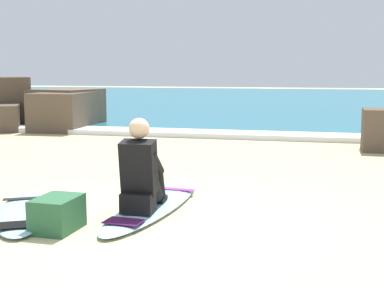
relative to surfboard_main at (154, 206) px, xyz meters
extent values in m
plane|color=#CCB584|center=(0.27, -0.62, -0.04)|extent=(80.00, 80.00, 0.00)
cube|color=teal|center=(0.27, 19.96, 0.01)|extent=(80.00, 28.00, 0.10)
cube|color=white|center=(0.27, 6.26, 0.02)|extent=(80.00, 0.90, 0.11)
ellipsoid|color=#9ED1E5|center=(0.00, 0.00, 0.00)|extent=(0.71, 2.41, 0.07)
cube|color=purple|center=(0.05, 0.67, 0.04)|extent=(0.48, 0.14, 0.01)
cube|color=#351037|center=(-0.06, -0.76, 0.04)|extent=(0.38, 0.27, 0.01)
cube|color=black|center=(-0.03, -0.42, 0.14)|extent=(0.33, 0.28, 0.20)
cylinder|color=black|center=(-0.14, -0.24, 0.29)|extent=(0.17, 0.41, 0.43)
cylinder|color=black|center=(-0.17, -0.03, 0.26)|extent=(0.13, 0.26, 0.42)
cube|color=black|center=(-0.18, 0.04, 0.07)|extent=(0.11, 0.22, 0.05)
cylinder|color=black|center=(0.06, -0.23, 0.29)|extent=(0.17, 0.41, 0.43)
cylinder|color=black|center=(0.06, -0.02, 0.26)|extent=(0.13, 0.26, 0.42)
cube|color=black|center=(0.06, 0.05, 0.07)|extent=(0.11, 0.22, 0.05)
cube|color=black|center=(-0.03, -0.38, 0.49)|extent=(0.35, 0.31, 0.57)
sphere|color=beige|center=(-0.04, -0.35, 0.88)|extent=(0.21, 0.21, 0.21)
cylinder|color=black|center=(-0.18, -0.23, 0.52)|extent=(0.11, 0.40, 0.31)
cylinder|color=black|center=(0.10, -0.22, 0.52)|extent=(0.11, 0.40, 0.31)
ellipsoid|color=#9ED1E5|center=(-1.23, -0.60, 0.00)|extent=(1.26, 1.76, 0.07)
cube|color=black|center=(-1.45, -0.17, 0.04)|extent=(0.47, 0.31, 0.01)
cube|color=black|center=(-0.97, -1.08, 0.04)|extent=(0.43, 0.38, 0.01)
cube|color=brown|center=(-4.76, 7.35, 0.46)|extent=(1.80, 1.74, 0.99)
cube|color=brown|center=(-6.39, 7.38, 0.62)|extent=(1.73, 1.93, 1.30)
cube|color=brown|center=(-4.47, 6.61, 0.43)|extent=(1.28, 1.70, 0.94)
cube|color=#285B38|center=(-0.64, -0.95, 0.12)|extent=(0.38, 0.49, 0.32)
camera|label=1|loc=(1.71, -5.29, 1.46)|focal=49.10mm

